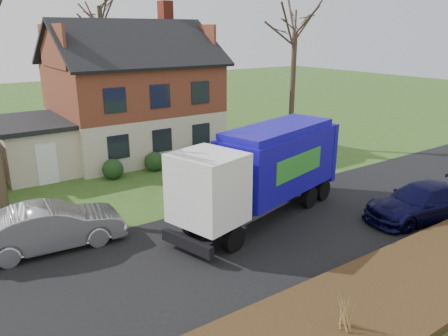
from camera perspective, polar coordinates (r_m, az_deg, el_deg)
ground at (r=16.35m, az=2.39°, el=-9.66°), size 120.00×120.00×0.00m
road at (r=16.34m, az=2.39°, el=-9.63°), size 80.00×7.00×0.02m
mulch_verge at (r=13.07m, az=17.22°, el=-17.44°), size 80.00×3.50×0.30m
main_house at (r=27.69m, az=-12.78°, el=10.00°), size 12.95×8.95×9.26m
garbage_truck at (r=17.81m, az=5.31°, el=0.09°), size 9.00×4.48×3.73m
silver_sedan at (r=16.77m, az=-21.62°, el=-7.13°), size 5.12×2.15×1.65m
navy_wagon at (r=19.73m, az=24.42°, el=-4.06°), size 5.38×3.04×1.47m
tree_front_east at (r=28.78m, az=9.39°, el=19.46°), size 3.78×3.78×10.50m
grass_clump_mid at (r=11.82m, az=15.46°, el=-17.30°), size 0.39×0.32×1.09m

